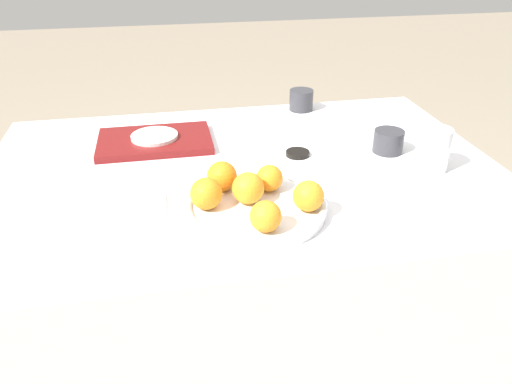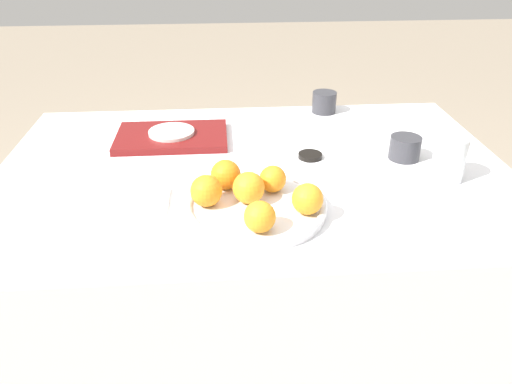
# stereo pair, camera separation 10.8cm
# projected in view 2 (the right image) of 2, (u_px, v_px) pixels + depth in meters

# --- Properties ---
(ground_plane) EXTENTS (12.00, 12.00, 0.00)m
(ground_plane) POSITION_uv_depth(u_px,v_px,m) (254.00, 368.00, 1.67)
(ground_plane) COLOR gray
(table) EXTENTS (1.33, 0.91, 0.75)m
(table) POSITION_uv_depth(u_px,v_px,m) (254.00, 280.00, 1.49)
(table) COLOR white
(table) RESTS_ON ground_plane
(fruit_platter) EXTENTS (0.31, 0.31, 0.03)m
(fruit_platter) POSITION_uv_depth(u_px,v_px,m) (256.00, 206.00, 1.10)
(fruit_platter) COLOR silver
(fruit_platter) RESTS_ON table
(orange_0) EXTENTS (0.07, 0.07, 0.07)m
(orange_0) POSITION_uv_depth(u_px,v_px,m) (249.00, 188.00, 1.09)
(orange_0) COLOR orange
(orange_0) RESTS_ON fruit_platter
(orange_1) EXTENTS (0.06, 0.06, 0.06)m
(orange_1) POSITION_uv_depth(u_px,v_px,m) (273.00, 179.00, 1.14)
(orange_1) COLOR orange
(orange_1) RESTS_ON fruit_platter
(orange_2) EXTENTS (0.07, 0.07, 0.07)m
(orange_2) POSITION_uv_depth(u_px,v_px,m) (206.00, 191.00, 1.08)
(orange_2) COLOR orange
(orange_2) RESTS_ON fruit_platter
(orange_3) EXTENTS (0.07, 0.07, 0.07)m
(orange_3) POSITION_uv_depth(u_px,v_px,m) (260.00, 217.00, 0.99)
(orange_3) COLOR orange
(orange_3) RESTS_ON fruit_platter
(orange_4) EXTENTS (0.07, 0.07, 0.07)m
(orange_4) POSITION_uv_depth(u_px,v_px,m) (307.00, 199.00, 1.05)
(orange_4) COLOR orange
(orange_4) RESTS_ON fruit_platter
(orange_5) EXTENTS (0.07, 0.07, 0.07)m
(orange_5) POSITION_uv_depth(u_px,v_px,m) (226.00, 175.00, 1.15)
(orange_5) COLOR orange
(orange_5) RESTS_ON fruit_platter
(water_glass) EXTENTS (0.08, 0.08, 0.11)m
(water_glass) POSITION_uv_depth(u_px,v_px,m) (449.00, 159.00, 1.22)
(water_glass) COLOR silver
(water_glass) RESTS_ON table
(serving_tray) EXTENTS (0.32, 0.21, 0.02)m
(serving_tray) POSITION_uv_depth(u_px,v_px,m) (172.00, 137.00, 1.45)
(serving_tray) COLOR maroon
(serving_tray) RESTS_ON table
(side_plate) EXTENTS (0.13, 0.13, 0.01)m
(side_plate) POSITION_uv_depth(u_px,v_px,m) (171.00, 132.00, 1.45)
(side_plate) COLOR silver
(side_plate) RESTS_ON serving_tray
(cup_0) EXTENTS (0.08, 0.08, 0.06)m
(cup_0) POSITION_uv_depth(u_px,v_px,m) (405.00, 148.00, 1.33)
(cup_0) COLOR #333338
(cup_0) RESTS_ON table
(cup_1) EXTENTS (0.08, 0.08, 0.07)m
(cup_1) POSITION_uv_depth(u_px,v_px,m) (324.00, 102.00, 1.65)
(cup_1) COLOR #333338
(cup_1) RESTS_ON table
(napkin) EXTENTS (0.14, 0.12, 0.01)m
(napkin) POSITION_uv_depth(u_px,v_px,m) (138.00, 202.00, 1.14)
(napkin) COLOR silver
(napkin) RESTS_ON table
(soy_dish) EXTENTS (0.06, 0.06, 0.01)m
(soy_dish) POSITION_uv_depth(u_px,v_px,m) (310.00, 156.00, 1.35)
(soy_dish) COLOR black
(soy_dish) RESTS_ON table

